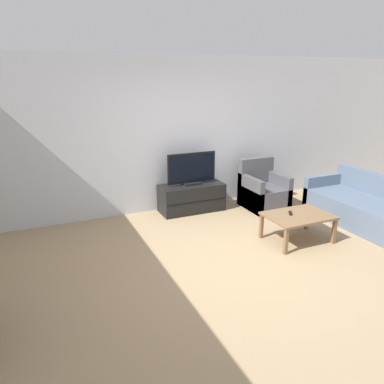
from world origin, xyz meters
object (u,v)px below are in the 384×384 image
tv (192,170)px  remote (290,213)px  armchair (263,192)px  coffee_table (298,218)px  couch (378,213)px  tv_stand (192,198)px

tv → remote: bearing=-64.4°
armchair → coffee_table: (-0.39, -1.47, 0.07)m
couch → remote: bearing=171.4°
remote → coffee_table: bearing=-11.8°
tv → armchair: 1.42m
tv_stand → coffee_table: size_ratio=1.23×
remote → couch: (1.55, -0.24, -0.15)m
tv → remote: size_ratio=6.13×
tv_stand → coffee_table: bearing=-63.3°
tv → remote: tv is taller
remote → armchair: bearing=104.6°
tv → couch: size_ratio=0.38×
armchair → coffee_table: 1.52m
coffee_table → couch: size_ratio=0.39×
tv → couch: tv is taller
tv_stand → armchair: 1.34m
coffee_table → couch: couch is taller
tv → couch: 3.13m
tv → armchair: size_ratio=1.03×
tv_stand → tv: 0.52m
tv → armchair: bearing=-14.8°
armchair → couch: (1.09, -1.62, -0.02)m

